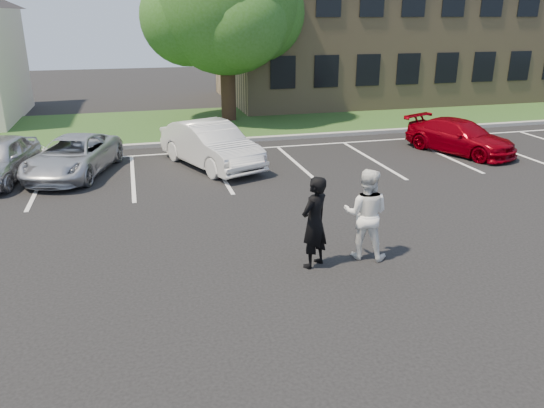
{
  "coord_description": "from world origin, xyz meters",
  "views": [
    {
      "loc": [
        -2.65,
        -8.99,
        4.98
      ],
      "look_at": [
        0.0,
        1.0,
        1.25
      ],
      "focal_mm": 35.0,
      "sensor_mm": 36.0,
      "label": 1
    }
  ],
  "objects_px": {
    "tree": "(227,5)",
    "man_white_shirt": "(366,214)",
    "office_building": "(405,27)",
    "man_black_suit": "(314,222)",
    "car_white_sedan": "(211,145)",
    "car_silver_minivan": "(73,156)",
    "car_red_compact": "(460,137)"
  },
  "relations": [
    {
      "from": "tree",
      "to": "car_silver_minivan",
      "type": "relative_size",
      "value": 1.98
    },
    {
      "from": "man_black_suit",
      "to": "car_silver_minivan",
      "type": "xyz_separation_m",
      "value": [
        -5.37,
        8.31,
        -0.36
      ]
    },
    {
      "from": "office_building",
      "to": "man_black_suit",
      "type": "xyz_separation_m",
      "value": [
        -13.25,
        -21.54,
        -3.18
      ]
    },
    {
      "from": "man_white_shirt",
      "to": "car_white_sedan",
      "type": "xyz_separation_m",
      "value": [
        -2.09,
        8.0,
        -0.23
      ]
    },
    {
      "from": "car_silver_minivan",
      "to": "tree",
      "type": "bearing_deg",
      "value": 67.61
    },
    {
      "from": "man_black_suit",
      "to": "car_red_compact",
      "type": "bearing_deg",
      "value": -171.98
    },
    {
      "from": "man_black_suit",
      "to": "car_white_sedan",
      "type": "height_order",
      "value": "man_black_suit"
    },
    {
      "from": "man_white_shirt",
      "to": "car_red_compact",
      "type": "distance_m",
      "value": 10.42
    },
    {
      "from": "tree",
      "to": "man_black_suit",
      "type": "xyz_separation_m",
      "value": [
        -1.27,
        -16.14,
        -4.38
      ]
    },
    {
      "from": "tree",
      "to": "car_white_sedan",
      "type": "relative_size",
      "value": 1.91
    },
    {
      "from": "tree",
      "to": "car_red_compact",
      "type": "bearing_deg",
      "value": -49.93
    },
    {
      "from": "car_silver_minivan",
      "to": "car_white_sedan",
      "type": "xyz_separation_m",
      "value": [
        4.47,
        -0.17,
        0.14
      ]
    },
    {
      "from": "man_black_suit",
      "to": "car_silver_minivan",
      "type": "bearing_deg",
      "value": -91.22
    },
    {
      "from": "office_building",
      "to": "car_silver_minivan",
      "type": "bearing_deg",
      "value": -144.61
    },
    {
      "from": "car_silver_minivan",
      "to": "man_black_suit",
      "type": "bearing_deg",
      "value": -39.23
    },
    {
      "from": "car_red_compact",
      "to": "car_white_sedan",
      "type": "bearing_deg",
      "value": 153.73
    },
    {
      "from": "tree",
      "to": "man_white_shirt",
      "type": "xyz_separation_m",
      "value": [
        -0.07,
        -16.0,
        -4.36
      ]
    },
    {
      "from": "man_black_suit",
      "to": "car_red_compact",
      "type": "relative_size",
      "value": 0.46
    },
    {
      "from": "tree",
      "to": "man_white_shirt",
      "type": "distance_m",
      "value": 16.59
    },
    {
      "from": "man_white_shirt",
      "to": "car_red_compact",
      "type": "bearing_deg",
      "value": -103.61
    },
    {
      "from": "tree",
      "to": "man_white_shirt",
      "type": "height_order",
      "value": "tree"
    },
    {
      "from": "man_white_shirt",
      "to": "car_silver_minivan",
      "type": "bearing_deg",
      "value": -20.8
    },
    {
      "from": "car_silver_minivan",
      "to": "car_white_sedan",
      "type": "distance_m",
      "value": 4.48
    },
    {
      "from": "man_black_suit",
      "to": "car_silver_minivan",
      "type": "distance_m",
      "value": 9.9
    },
    {
      "from": "office_building",
      "to": "car_red_compact",
      "type": "bearing_deg",
      "value": -109.1
    },
    {
      "from": "tree",
      "to": "car_silver_minivan",
      "type": "height_order",
      "value": "tree"
    },
    {
      "from": "office_building",
      "to": "car_white_sedan",
      "type": "height_order",
      "value": "office_building"
    },
    {
      "from": "man_white_shirt",
      "to": "tree",
      "type": "bearing_deg",
      "value": -59.84
    },
    {
      "from": "man_white_shirt",
      "to": "office_building",
      "type": "bearing_deg",
      "value": -88.98
    },
    {
      "from": "man_white_shirt",
      "to": "car_red_compact",
      "type": "xyz_separation_m",
      "value": [
        7.24,
        7.49,
        -0.37
      ]
    },
    {
      "from": "office_building",
      "to": "man_white_shirt",
      "type": "height_order",
      "value": "office_building"
    },
    {
      "from": "office_building",
      "to": "tree",
      "type": "xyz_separation_m",
      "value": [
        -11.98,
        -5.4,
        1.19
      ]
    }
  ]
}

